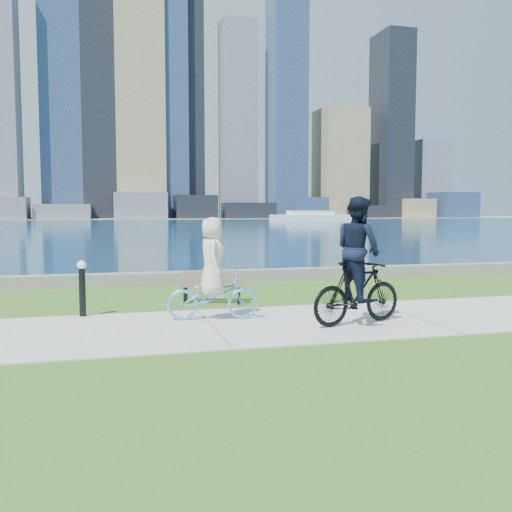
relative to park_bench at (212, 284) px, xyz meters
The scene contains 11 objects.
ground 4.43m from the park_bench, 37.47° to the right, with size 320.00×320.00×0.00m, color #305F19.
concrete_path 4.43m from the park_bench, 37.47° to the right, with size 80.00×3.50×0.02m, color #AFAFA9.
seawall 4.97m from the park_bench, 45.15° to the left, with size 90.00×0.50×0.35m, color slate.
bay_water 69.41m from the park_bench, 87.11° to the left, with size 320.00×131.00×0.01m, color navy.
far_shore 127.37m from the park_bench, 88.43° to the left, with size 320.00×30.00×0.12m, color gray.
city_skyline 129.47m from the park_bench, 87.46° to the left, with size 173.12×21.53×76.00m.
ferry_far 91.20m from the park_bench, 68.29° to the left, with size 14.33×4.10×1.95m.
park_bench is the anchor object (origin of this frame).
bollard_lamp 3.00m from the park_bench, 159.10° to the right, with size 0.18×0.18×1.13m.
cyclist_woman 2.10m from the park_bench, 100.35° to the right, with size 0.81×1.81×1.95m.
cyclist_man 3.85m from the park_bench, 56.45° to the right, with size 1.01×2.01×2.34m.
Camera 1 is at (-5.84, -9.99, 2.11)m, focal length 40.00 mm.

